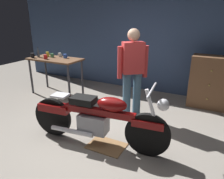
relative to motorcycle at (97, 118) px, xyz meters
The scene contains 14 objects.
ground_plane 0.48m from the motorcycle, behind, with size 12.00×12.00×0.00m, color gray.
back_wall 3.02m from the motorcycle, 93.22° to the left, with size 8.00×0.12×3.10m, color #384C70.
workbench 2.52m from the motorcycle, 144.81° to the left, with size 1.30×0.64×0.90m.
motorcycle is the anchor object (origin of this frame).
person_standing 1.22m from the motorcycle, 85.03° to the left, with size 0.47×0.41×1.67m.
wooden_dresser 2.69m from the motorcycle, 59.11° to the left, with size 0.80×0.47×1.10m.
drip_tray 0.47m from the motorcycle, ahead, with size 0.56×0.40×0.01m, color olive.
mug_blue_enamel 2.47m from the motorcycle, 139.31° to the left, with size 0.12×0.09×0.10m.
mug_black_matte 2.91m from the motorcycle, 153.99° to the left, with size 0.12×0.09×0.11m.
mug_red_diner 2.57m from the motorcycle, 149.57° to the left, with size 0.12×0.08×0.10m.
mug_white_ceramic 2.70m from the motorcycle, 141.28° to the left, with size 0.11×0.08×0.09m.
mug_yellow_tall 2.87m from the motorcycle, 146.86° to the left, with size 0.11×0.07×0.11m.
mug_green_speckled 2.71m from the motorcycle, 145.32° to the left, with size 0.11×0.08×0.09m.
bottle 2.90m from the motorcycle, 151.20° to the left, with size 0.06×0.06×0.24m.
Camera 1 is at (1.63, -2.39, 1.89)m, focal length 33.72 mm.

